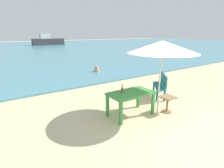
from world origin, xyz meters
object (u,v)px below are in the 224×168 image
Objects in this scene: bench_teal_center at (161,84)px; boat_ferry at (48,41)px; side_table_wood at (167,102)px; patio_umbrella at (162,47)px; picnic_table_green at (131,96)px; swimmer_person at (97,69)px; beer_bottle_amber at (122,90)px.

bench_teal_center is 34.17m from boat_ferry.
patio_umbrella is at bearing 157.43° from side_table_wood.
picnic_table_green is 6.40m from swimmer_person.
bench_teal_center is at bearing 48.92° from side_table_wood.
beer_bottle_amber is 0.12× the size of patio_umbrella.
swimmer_person is at bearing -99.39° from boat_ferry.
boat_ferry reaches higher than patio_umbrella.
beer_bottle_amber is at bearing 155.23° from side_table_wood.
beer_bottle_amber is 0.23× the size of bench_teal_center.
boat_ferry is (4.71, 28.46, 0.65)m from swimmer_person.
picnic_table_green is 35.15m from boat_ferry.
patio_umbrella reaches higher than picnic_table_green.
boat_ferry is at bearing 80.67° from side_table_wood.
beer_bottle_amber is 1.60m from side_table_wood.
bench_teal_center is 0.19× the size of boat_ferry.
boat_ferry is at bearing 80.61° from swimmer_person.
side_table_wood is at bearing -131.08° from bench_teal_center.
swimmer_person is 0.07× the size of boat_ferry.
bench_teal_center is (1.30, 1.01, -1.58)m from patio_umbrella.
beer_bottle_amber is at bearing 154.61° from patio_umbrella.
picnic_table_green is at bearing -29.46° from beer_bottle_amber.
side_table_wood is 1.32× the size of swimmer_person.
swimmer_person is (2.42, 5.87, -0.61)m from beer_bottle_amber.
picnic_table_green is 3.41× the size of swimmer_person.
swimmer_person is (1.35, 6.38, -1.88)m from patio_umbrella.
swimmer_person is (0.05, 5.37, -0.30)m from bench_teal_center.
beer_bottle_amber is 0.49× the size of side_table_wood.
picnic_table_green is at bearing 155.83° from patio_umbrella.
boat_ferry reaches higher than beer_bottle_amber.
swimmer_person is 28.86m from boat_ferry.
side_table_wood is at bearing -99.33° from boat_ferry.
beer_bottle_amber is 6.38m from swimmer_person.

